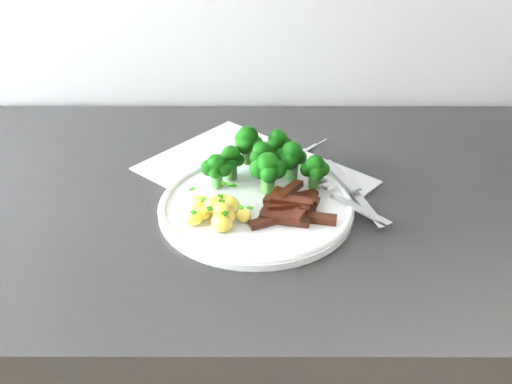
{
  "coord_description": "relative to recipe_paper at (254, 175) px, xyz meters",
  "views": [
    {
      "loc": [
        -0.1,
        0.9,
        1.41
      ],
      "look_at": [
        -0.11,
        1.63,
        0.96
      ],
      "focal_mm": 44.45,
      "sensor_mm": 36.0,
      "label": 1
    }
  ],
  "objects": [
    {
      "name": "recipe_paper",
      "position": [
        0.0,
        0.0,
        0.0
      ],
      "size": [
        0.38,
        0.37,
        0.0
      ],
      "color": "white",
      "rests_on": "counter"
    },
    {
      "name": "plate",
      "position": [
        0.0,
        -0.09,
        0.01
      ],
      "size": [
        0.27,
        0.27,
        0.02
      ],
      "color": "white",
      "rests_on": "counter"
    },
    {
      "name": "broccoli",
      "position": [
        0.02,
        -0.03,
        0.04
      ],
      "size": [
        0.18,
        0.12,
        0.07
      ],
      "color": "#2F6723",
      "rests_on": "plate"
    },
    {
      "name": "potatoes",
      "position": [
        -0.05,
        -0.13,
        0.02
      ],
      "size": [
        0.09,
        0.08,
        0.04
      ],
      "color": "#F1CB55",
      "rests_on": "plate"
    },
    {
      "name": "beef_strips",
      "position": [
        0.05,
        -0.11,
        0.02
      ],
      "size": [
        0.12,
        0.1,
        0.03
      ],
      "color": "black",
      "rests_on": "plate"
    },
    {
      "name": "fork",
      "position": [
        0.13,
        -0.1,
        0.02
      ],
      "size": [
        0.11,
        0.14,
        0.02
      ],
      "color": "silver",
      "rests_on": "plate"
    },
    {
      "name": "knife",
      "position": [
        0.15,
        -0.08,
        0.01
      ],
      "size": [
        0.07,
        0.18,
        0.02
      ],
      "color": "silver",
      "rests_on": "plate"
    }
  ]
}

